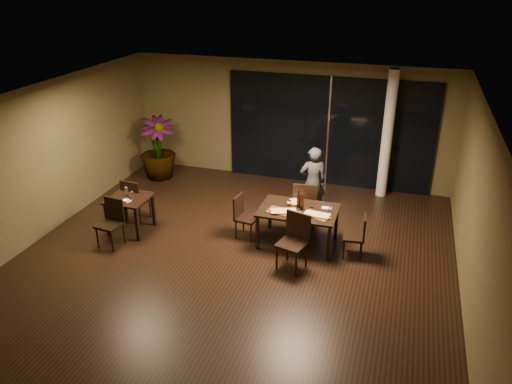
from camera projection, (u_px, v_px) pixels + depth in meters
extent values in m
plane|color=black|center=(236.00, 255.00, 9.49)|extent=(8.00, 8.00, 0.00)
cube|color=brown|center=(289.00, 121.00, 12.39)|extent=(8.00, 0.10, 3.00)
cube|color=brown|center=(109.00, 327.00, 5.35)|extent=(8.00, 0.10, 3.00)
cube|color=brown|center=(44.00, 159.00, 9.96)|extent=(0.10, 8.00, 3.00)
cube|color=brown|center=(480.00, 214.00, 7.77)|extent=(0.10, 8.00, 3.00)
cube|color=silver|center=(233.00, 99.00, 8.24)|extent=(8.00, 8.00, 0.04)
cube|color=black|center=(328.00, 132.00, 12.10)|extent=(5.00, 0.06, 2.70)
cylinder|color=white|center=(387.00, 135.00, 11.39)|extent=(0.24, 0.24, 3.00)
cube|color=black|center=(298.00, 210.00, 9.61)|extent=(1.50, 1.00, 0.04)
cube|color=black|center=(257.00, 233.00, 9.57)|extent=(0.06, 0.06, 0.71)
cube|color=black|center=(329.00, 244.00, 9.19)|extent=(0.06, 0.06, 0.71)
cube|color=black|center=(270.00, 213.00, 10.33)|extent=(0.06, 0.06, 0.71)
cube|color=black|center=(336.00, 222.00, 9.96)|extent=(0.06, 0.06, 0.71)
cube|color=black|center=(129.00, 198.00, 10.10)|extent=(0.80, 0.80, 0.04)
cube|color=black|center=(107.00, 220.00, 10.05)|extent=(0.06, 0.06, 0.71)
cube|color=black|center=(137.00, 225.00, 9.86)|extent=(0.06, 0.06, 0.71)
cube|color=black|center=(125.00, 206.00, 10.64)|extent=(0.06, 0.06, 0.71)
cube|color=black|center=(154.00, 210.00, 10.46)|extent=(0.06, 0.06, 0.71)
cube|color=black|center=(305.00, 205.00, 10.35)|extent=(0.55, 0.55, 0.06)
cylinder|color=black|center=(315.00, 212.00, 10.60)|extent=(0.04, 0.04, 0.50)
cylinder|color=black|center=(296.00, 211.00, 10.66)|extent=(0.04, 0.04, 0.50)
cylinder|color=black|center=(314.00, 221.00, 10.24)|extent=(0.04, 0.04, 0.50)
cylinder|color=black|center=(294.00, 219.00, 10.30)|extent=(0.04, 0.04, 0.50)
cube|color=black|center=(305.00, 197.00, 10.03)|extent=(0.49, 0.11, 0.56)
cube|color=black|center=(292.00, 244.00, 8.90)|extent=(0.59, 0.59, 0.05)
cylinder|color=black|center=(277.00, 258.00, 8.95)|extent=(0.04, 0.04, 0.49)
cylinder|color=black|center=(296.00, 264.00, 8.76)|extent=(0.04, 0.04, 0.49)
cylinder|color=black|center=(287.00, 248.00, 9.25)|extent=(0.04, 0.04, 0.49)
cylinder|color=black|center=(306.00, 254.00, 9.06)|extent=(0.04, 0.04, 0.49)
cube|color=black|center=(298.00, 226.00, 8.96)|extent=(0.47, 0.17, 0.54)
cube|color=black|center=(247.00, 218.00, 9.97)|extent=(0.47, 0.47, 0.05)
cylinder|color=black|center=(251.00, 233.00, 9.86)|extent=(0.03, 0.03, 0.42)
cylinder|color=black|center=(258.00, 226.00, 10.13)|extent=(0.03, 0.03, 0.42)
cylinder|color=black|center=(236.00, 229.00, 9.99)|extent=(0.03, 0.03, 0.42)
cylinder|color=black|center=(243.00, 222.00, 10.26)|extent=(0.03, 0.03, 0.42)
cube|color=black|center=(239.00, 206.00, 9.95)|extent=(0.09, 0.41, 0.47)
cube|color=black|center=(353.00, 237.00, 9.33)|extent=(0.44, 0.44, 0.04)
cylinder|color=black|center=(344.00, 241.00, 9.58)|extent=(0.03, 0.03, 0.40)
cylinder|color=black|center=(344.00, 250.00, 9.30)|extent=(0.03, 0.03, 0.40)
cylinder|color=black|center=(361.00, 243.00, 9.53)|extent=(0.03, 0.03, 0.40)
cylinder|color=black|center=(361.00, 251.00, 9.24)|extent=(0.03, 0.03, 0.40)
cube|color=black|center=(364.00, 227.00, 9.21)|extent=(0.08, 0.40, 0.45)
cube|color=black|center=(137.00, 200.00, 10.65)|extent=(0.50, 0.50, 0.05)
cylinder|color=black|center=(150.00, 208.00, 10.83)|extent=(0.04, 0.04, 0.46)
cylinder|color=black|center=(136.00, 205.00, 10.97)|extent=(0.04, 0.04, 0.46)
cylinder|color=black|center=(140.00, 215.00, 10.53)|extent=(0.04, 0.04, 0.46)
cylinder|color=black|center=(126.00, 212.00, 10.66)|extent=(0.04, 0.04, 0.46)
cube|color=black|center=(130.00, 193.00, 10.38)|extent=(0.45, 0.09, 0.51)
cube|color=black|center=(109.00, 225.00, 9.66)|extent=(0.49, 0.49, 0.05)
cylinder|color=black|center=(97.00, 237.00, 9.67)|extent=(0.04, 0.04, 0.45)
cylinder|color=black|center=(112.00, 241.00, 9.54)|extent=(0.04, 0.04, 0.45)
cylinder|color=black|center=(109.00, 229.00, 9.97)|extent=(0.04, 0.04, 0.45)
cylinder|color=black|center=(124.00, 233.00, 9.83)|extent=(0.04, 0.04, 0.45)
cube|color=black|center=(114.00, 209.00, 9.72)|extent=(0.44, 0.09, 0.50)
imported|color=#2E3133|center=(313.00, 182.00, 10.71)|extent=(0.63, 0.53, 1.58)
imported|color=#214D19|center=(158.00, 148.00, 12.67)|extent=(1.20, 1.20, 1.59)
cube|color=#462816|center=(284.00, 212.00, 9.48)|extent=(0.67, 0.41, 0.01)
cube|color=#4D2F18|center=(317.00, 216.00, 9.35)|extent=(0.58, 0.47, 0.01)
cylinder|color=red|center=(296.00, 202.00, 9.89)|extent=(0.31, 0.31, 0.01)
cylinder|color=white|center=(289.00, 203.00, 9.75)|extent=(0.08, 0.08, 0.10)
cylinder|color=white|center=(312.00, 206.00, 9.65)|extent=(0.07, 0.07, 0.08)
cube|color=white|center=(326.00, 215.00, 9.37)|extent=(0.20, 0.15, 0.01)
cube|color=white|center=(327.00, 208.00, 9.64)|extent=(0.18, 0.11, 0.01)
cube|color=white|center=(127.00, 201.00, 9.94)|extent=(0.21, 0.17, 0.01)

